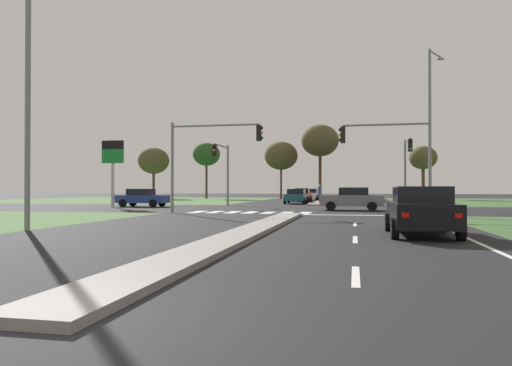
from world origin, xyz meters
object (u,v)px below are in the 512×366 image
Objects in this scene: street_lamp_second at (431,122)px; treeline_fourth at (320,141)px; traffic_signal_far_right at (407,160)px; fuel_price_totem at (113,159)px; car_teal_fourth at (296,196)px; street_lamp_near at (21,84)px; traffic_signal_near_left at (206,149)px; car_red_second at (302,195)px; car_black_third at (421,210)px; car_grey_fifth at (352,199)px; pedestrian_at_median at (320,192)px; car_white_near at (310,194)px; traffic_signal_far_left at (223,163)px; car_blue_sixth at (142,198)px; treeline_third at (281,156)px; treeline_fifth at (423,158)px; treeline_near at (154,161)px; treeline_second at (206,154)px; traffic_signal_near_right at (394,149)px.

street_lamp_second is 35.43m from treeline_fourth.
fuel_price_totem is at bearing -168.30° from traffic_signal_far_right.
car_teal_fourth is 0.45× the size of street_lamp_near.
traffic_signal_far_right is 17.55m from traffic_signal_near_left.
car_black_third is at bearing 101.70° from car_red_second.
treeline_fourth is at bearing 97.65° from car_black_third.
car_grey_fifth is 0.74× the size of traffic_signal_near_left.
traffic_signal_near_left is at bearing 76.66° from street_lamp_near.
pedestrian_at_median is (-8.16, 12.92, -4.68)m from street_lamp_second.
car_white_near is at bearing -125.22° from pedestrian_at_median.
traffic_signal_far_left is 28.42m from treeline_fourth.
car_white_near is 0.85× the size of fuel_price_totem.
fuel_price_totem is (-1.72, -1.75, 3.12)m from car_blue_sixth.
treeline_third is 1.12× the size of treeline_fifth.
traffic_signal_far_right is 9.89m from pedestrian_at_median.
car_blue_sixth is at bearing 133.35° from car_black_third.
street_lamp_second is at bearing -44.53° from treeline_near.
traffic_signal_near_left is at bearing 84.65° from car_white_near.
car_red_second is at bearing -71.55° from treeline_third.
treeline_fourth is at bearing -92.72° from car_teal_fourth.
treeline_fourth reaches higher than pedestrian_at_median.
car_grey_fifth is 0.78× the size of traffic_signal_far_right.
car_white_near is at bearing -17.11° from treeline_second.
treeline_near is (-12.25, 29.96, 4.88)m from car_blue_sixth.
treeline_fourth is (16.78, -0.68, 1.62)m from treeline_second.
street_lamp_near is at bearing -70.37° from fuel_price_totem.
treeline_fifth is at bearing -161.10° from pedestrian_at_median.
traffic_signal_near_right is (2.40, -5.67, 2.94)m from car_grey_fifth.
treeline_second reaches higher than car_grey_fifth.
treeline_near is (-26.19, 20.88, 4.44)m from pedestrian_at_median.
car_black_third is 54.14m from treeline_third.
car_red_second is 14.04m from treeline_fourth.
car_red_second is 15.37m from treeline_third.
treeline_fourth is (0.95, 19.96, 7.41)m from car_teal_fourth.
car_red_second is at bearing -135.93° from treeline_fifth.
car_red_second is at bearing 83.67° from traffic_signal_near_left.
car_blue_sixth is 32.73m from treeline_near.
car_white_near is 47.09m from car_black_third.
car_white_near is 15.78m from car_teal_fourth.
fuel_price_totem is 0.64× the size of treeline_second.
traffic_signal_far_right reaches higher than car_teal_fourth.
treeline_fourth is 14.61m from treeline_fifth.
treeline_fourth is at bearing 0.53° from treeline_near.
car_teal_fourth is 18.15m from fuel_price_totem.
traffic_signal_near_right is (-1.90, -11.75, -0.03)m from traffic_signal_far_right.
traffic_signal_near_left is 45.76m from treeline_fifth.
traffic_signal_near_left is 0.70× the size of treeline_third.
traffic_signal_near_left is at bearing -160.52° from street_lamp_second.
treeline_fourth reaches higher than treeline_near.
street_lamp_second reaches higher than treeline_fifth.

